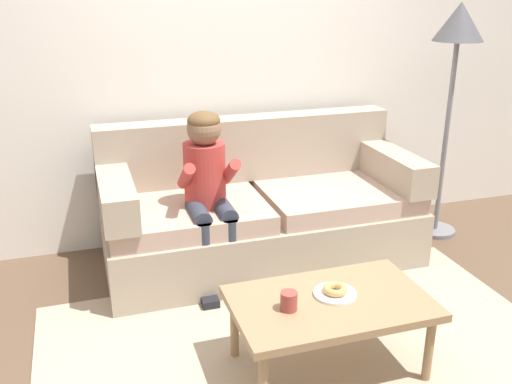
% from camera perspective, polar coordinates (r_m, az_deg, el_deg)
% --- Properties ---
extents(ground, '(10.00, 10.00, 0.00)m').
position_cam_1_polar(ground, '(3.32, 3.16, -13.13)').
color(ground, brown).
extents(wall_back, '(8.00, 0.10, 2.80)m').
position_cam_1_polar(wall_back, '(4.13, -3.54, 14.35)').
color(wall_back, silver).
rests_on(wall_back, ground).
extents(area_rug, '(2.72, 1.70, 0.01)m').
position_cam_1_polar(area_rug, '(3.12, 4.83, -15.43)').
color(area_rug, tan).
rests_on(area_rug, ground).
extents(couch, '(2.09, 0.90, 0.94)m').
position_cam_1_polar(couch, '(3.90, 0.38, -2.07)').
color(couch, tan).
rests_on(couch, ground).
extents(coffee_table, '(0.95, 0.58, 0.40)m').
position_cam_1_polar(coffee_table, '(2.83, 7.42, -11.33)').
color(coffee_table, '#937551').
rests_on(coffee_table, ground).
extents(person_child, '(0.34, 0.58, 1.10)m').
position_cam_1_polar(person_child, '(3.50, -4.84, 0.93)').
color(person_child, '#AD3833').
rests_on(person_child, ground).
extents(plate, '(0.21, 0.21, 0.01)m').
position_cam_1_polar(plate, '(2.84, 7.89, -10.03)').
color(plate, white).
rests_on(plate, coffee_table).
extents(donut, '(0.16, 0.16, 0.04)m').
position_cam_1_polar(donut, '(2.83, 7.92, -9.59)').
color(donut, tan).
rests_on(donut, plate).
extents(mug, '(0.08, 0.08, 0.09)m').
position_cam_1_polar(mug, '(2.69, 3.30, -10.82)').
color(mug, '#993D38').
rests_on(mug, coffee_table).
extents(toy_controller, '(0.23, 0.09, 0.05)m').
position_cam_1_polar(toy_controller, '(3.52, 10.59, -10.86)').
color(toy_controller, '#339E56').
rests_on(toy_controller, ground).
extents(floor_lamp, '(0.35, 0.35, 1.70)m').
position_cam_1_polar(floor_lamp, '(4.29, 19.42, 13.63)').
color(floor_lamp, slate).
rests_on(floor_lamp, ground).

